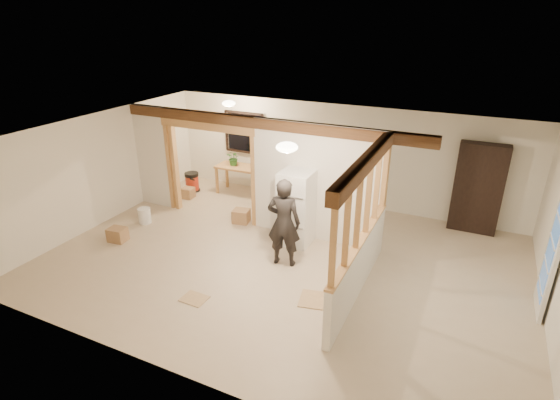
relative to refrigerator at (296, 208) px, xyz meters
The scene contains 29 objects.
floor 1.15m from the refrigerator, 84.87° to the right, with size 9.00×6.50×0.01m, color #BDA78C.
ceiling 1.90m from the refrigerator, 84.87° to the right, with size 9.00×6.50×0.01m, color white.
wall_back 2.47m from the refrigerator, 88.25° to the left, with size 9.00×0.01×2.50m, color silver.
wall_front 4.10m from the refrigerator, 88.96° to the right, with size 9.00×0.01×2.50m, color silver.
wall_left 4.53m from the refrigerator, 169.44° to the right, with size 0.01×6.50×2.50m, color silver.
partition_left_stub 4.02m from the refrigerator, behind, with size 0.90×0.12×2.50m, color silver.
partition_center 0.66m from the refrigerator, 53.85° to the left, with size 2.80×0.12×2.50m, color silver.
doorway_frame 2.38m from the refrigerator, behind, with size 2.46×0.14×2.20m, color tan.
header_beam_back 1.88m from the refrigerator, 157.94° to the left, with size 7.00×0.18×0.22m, color brown.
header_beam_right 2.61m from the refrigerator, 36.19° to the right, with size 0.18×3.30×0.22m, color brown.
pony_wall 2.09m from the refrigerator, 36.19° to the right, with size 0.12×3.20×1.00m, color silver.
stud_partition 2.25m from the refrigerator, 36.19° to the right, with size 0.14×3.20×1.32m, color tan.
window_back 3.53m from the refrigerator, 137.12° to the left, with size 1.12×0.10×1.10m, color black.
french_door 4.52m from the refrigerator, ahead, with size 0.12×0.86×2.00m, color white.
ceiling_dome_main 2.18m from the refrigerator, 74.23° to the right, with size 0.36×0.36×0.16m, color #FFEABF.
ceiling_dome_util 3.31m from the refrigerator, 148.70° to the left, with size 0.32×0.32×0.14m, color #FFEABF.
hanging_bulb 2.50m from the refrigerator, 158.07° to the left, with size 0.07×0.07×0.07m, color #FFD88C.
refrigerator is the anchor object (origin of this frame).
woman 0.90m from the refrigerator, 82.07° to the right, with size 0.64×0.42×1.74m, color black.
work_table 3.10m from the refrigerator, 142.43° to the left, with size 1.22×0.61×0.77m, color tan.
potted_plant 3.22m from the refrigerator, 144.11° to the left, with size 0.35×0.31×0.39m, color #325C24.
shop_vac 4.01m from the refrigerator, 158.46° to the left, with size 0.41×0.41×0.53m, color maroon.
bookshelf 3.98m from the refrigerator, 33.39° to the left, with size 1.00×0.33×1.99m, color black.
bucket 3.63m from the refrigerator, 169.79° to the right, with size 0.28×0.28×0.36m, color white.
box_util_a 1.68m from the refrigerator, 167.58° to the left, with size 0.36×0.31×0.31m, color #9C734B.
box_util_b 3.72m from the refrigerator, 163.88° to the left, with size 0.29×0.29×0.27m, color #9C734B.
box_front 3.84m from the refrigerator, 155.55° to the right, with size 0.36×0.30×0.30m, color #9C734B.
floor_panel_near 2.21m from the refrigerator, 57.78° to the right, with size 0.51×0.51×0.02m, color tan.
floor_panel_far 2.81m from the refrigerator, 106.48° to the right, with size 0.43×0.35×0.01m, color tan.
Camera 1 is at (3.10, -6.72, 4.47)m, focal length 28.00 mm.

